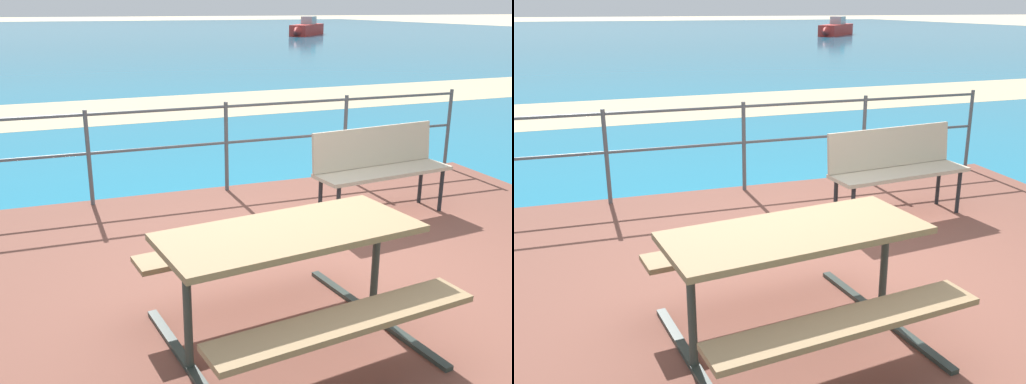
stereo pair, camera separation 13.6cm
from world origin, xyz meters
The scene contains 8 objects.
ground_plane centered at (0.00, 0.00, 0.00)m, with size 240.00×240.00×0.00m, color beige.
patio_paving centered at (0.00, 0.00, 0.03)m, with size 6.40×5.20×0.06m, color brown.
sea_water centered at (0.00, 40.00, 0.01)m, with size 90.00×90.00×0.01m, color teal.
beach_strip centered at (0.00, 8.56, 0.01)m, with size 54.00×3.13×0.01m, color tan.
picnic_table centered at (-0.56, -0.64, 0.62)m, with size 1.72×1.60×0.75m.
park_bench centered at (1.18, 1.20, 0.59)m, with size 1.45×0.58×0.86m.
railing_fence centered at (0.00, 2.45, 0.70)m, with size 5.94×0.04×1.00m.
boat_mid centered at (16.55, 36.40, 0.46)m, with size 4.32×4.84×1.32m.
Camera 1 is at (-1.82, -3.54, 2.05)m, focal length 40.67 mm.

